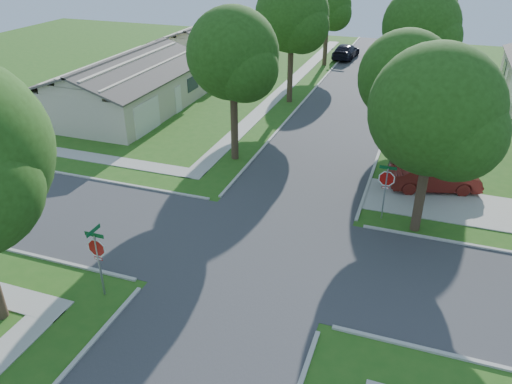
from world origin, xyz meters
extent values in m
plane|color=#285918|center=(0.00, 0.00, 0.00)|extent=(100.00, 100.00, 0.00)
cube|color=#333335|center=(0.00, 0.00, 0.00)|extent=(7.00, 100.00, 0.02)
cube|color=#9E9B91|center=(6.10, 26.00, 0.02)|extent=(1.20, 40.00, 0.04)
cube|color=#9E9B91|center=(-6.10, 26.00, 0.02)|extent=(1.20, 40.00, 0.04)
cube|color=#9E9B91|center=(7.90, 7.10, 0.03)|extent=(8.80, 3.60, 0.05)
cube|color=gray|center=(-4.70, -4.70, 1.35)|extent=(0.06, 0.06, 2.70)
cylinder|color=white|center=(-4.70, -4.70, 2.15)|extent=(1.05, 0.02, 1.05)
cylinder|color=#A90F0B|center=(-4.70, -4.70, 2.15)|extent=(0.90, 0.03, 0.90)
cube|color=#A90F0B|center=(-4.70, -4.70, 1.68)|extent=(0.34, 0.03, 0.12)
cube|color=white|center=(-4.70, -4.70, 1.68)|extent=(0.30, 0.03, 0.08)
cube|color=#0C5426|center=(-4.70, -4.70, 2.72)|extent=(0.80, 0.02, 0.16)
cube|color=#0C5426|center=(-4.70, -4.70, 2.90)|extent=(0.02, 0.80, 0.16)
cube|color=gray|center=(4.70, 4.70, 1.35)|extent=(0.06, 0.06, 2.70)
cylinder|color=white|center=(4.70, 4.70, 2.15)|extent=(1.05, 0.02, 1.05)
cylinder|color=#A90F0B|center=(4.70, 4.70, 2.15)|extent=(0.90, 0.03, 0.90)
cube|color=#A90F0B|center=(4.70, 4.70, 1.68)|extent=(0.34, 0.03, 0.12)
cube|color=white|center=(4.70, 4.70, 1.68)|extent=(0.30, 0.03, 0.08)
cube|color=#0C5426|center=(4.70, 4.70, 2.72)|extent=(0.80, 0.02, 0.16)
cube|color=#0C5426|center=(4.70, 4.70, 2.90)|extent=(0.02, 0.80, 0.16)
cylinder|color=#38281C|center=(4.70, 9.00, 1.98)|extent=(0.44, 0.44, 3.95)
sphere|color=#1F4110|center=(4.70, 9.00, 5.88)|extent=(4.80, 4.80, 4.80)
sphere|color=#1F4110|center=(5.54, 8.52, 5.28)|extent=(3.46, 3.46, 3.46)
sphere|color=#1F4110|center=(3.98, 9.60, 5.40)|extent=(3.26, 3.26, 3.26)
cylinder|color=#38281C|center=(4.70, 21.00, 2.15)|extent=(0.44, 0.44, 4.30)
sphere|color=#1F4110|center=(4.70, 21.00, 6.51)|extent=(5.40, 5.40, 5.40)
sphere|color=#1F4110|center=(5.65, 20.46, 5.84)|extent=(3.89, 3.89, 3.89)
sphere|color=#1F4110|center=(3.89, 21.68, 5.97)|extent=(3.67, 3.67, 3.67)
cylinder|color=#38281C|center=(4.70, 34.00, 2.10)|extent=(0.44, 0.44, 4.20)
sphere|color=#1F4110|center=(4.70, 34.00, 6.22)|extent=(5.00, 5.00, 5.00)
sphere|color=#1F4110|center=(5.58, 33.50, 5.60)|extent=(3.60, 3.60, 3.60)
sphere|color=#1F4110|center=(3.95, 34.62, 5.72)|extent=(3.40, 3.40, 3.40)
cylinder|color=#38281C|center=(-4.70, 9.00, 2.12)|extent=(0.44, 0.44, 4.25)
sphere|color=#1F4110|center=(-4.70, 9.00, 6.37)|extent=(5.20, 5.20, 5.20)
sphere|color=#1F4110|center=(-3.79, 8.48, 5.72)|extent=(3.74, 3.74, 3.74)
sphere|color=#1F4110|center=(-5.48, 9.65, 5.85)|extent=(3.54, 3.54, 3.54)
cylinder|color=#38281C|center=(-4.70, 21.00, 2.22)|extent=(0.44, 0.44, 4.44)
sphere|color=#1F4110|center=(-4.70, 21.00, 6.76)|extent=(5.60, 5.60, 5.60)
sphere|color=#1F4110|center=(-3.72, 20.44, 6.06)|extent=(4.03, 4.03, 4.03)
sphere|color=#1F4110|center=(-5.54, 21.70, 6.20)|extent=(3.81, 3.81, 3.81)
cylinder|color=#38281C|center=(-4.70, 34.00, 1.95)|extent=(0.44, 0.44, 3.90)
sphere|color=#1F4110|center=(-4.70, 34.00, 5.74)|extent=(4.60, 4.60, 4.60)
sphere|color=#1F4110|center=(-3.90, 33.54, 5.16)|extent=(3.31, 3.31, 3.31)
sphere|color=#1F4110|center=(-5.39, 34.58, 5.28)|extent=(3.13, 3.13, 3.13)
cylinder|color=#38281C|center=(6.30, 4.20, 1.77)|extent=(0.44, 0.44, 3.54)
sphere|color=#1F4110|center=(6.30, 4.20, 5.86)|extent=(5.60, 5.60, 5.60)
sphere|color=#1F4110|center=(7.28, 3.64, 5.16)|extent=(4.03, 4.03, 4.03)
sphere|color=#1F4110|center=(5.46, 4.90, 5.30)|extent=(3.81, 3.81, 3.81)
cube|color=silver|center=(11.97, 25.10, 1.10)|extent=(0.06, 3.20, 2.20)
cube|color=silver|center=(11.97, 29.65, 1.00)|extent=(0.06, 0.90, 2.00)
cube|color=#1E2633|center=(11.97, 32.25, 1.55)|extent=(0.06, 1.80, 1.10)
cube|color=#B4A68E|center=(-16.00, 15.00, 1.40)|extent=(8.00, 13.00, 2.80)
cube|color=#44403A|center=(-14.00, 15.00, 3.45)|extent=(4.42, 13.60, 1.56)
cube|color=#44403A|center=(-18.00, 15.00, 3.45)|extent=(4.42, 13.60, 1.56)
cube|color=silver|center=(-11.97, 11.10, 1.10)|extent=(0.06, 3.20, 2.20)
cube|color=silver|center=(-11.97, 15.65, 1.00)|extent=(0.06, 0.90, 2.00)
cube|color=#1E2633|center=(-11.97, 18.25, 1.55)|extent=(0.06, 1.80, 1.10)
cube|color=#B4A68E|center=(-16.00, 32.00, 1.40)|extent=(8.00, 13.00, 2.80)
cube|color=#44403A|center=(-14.00, 32.00, 3.45)|extent=(4.42, 13.60, 1.56)
cube|color=#44403A|center=(-18.00, 32.00, 3.45)|extent=(4.42, 13.60, 1.56)
cube|color=silver|center=(-11.97, 28.10, 1.10)|extent=(0.06, 3.20, 2.20)
cube|color=silver|center=(-11.97, 32.65, 1.00)|extent=(0.06, 0.90, 2.00)
cube|color=#1E2633|center=(-11.97, 35.25, 1.55)|extent=(0.06, 1.80, 1.10)
imported|color=#5B1812|center=(6.92, 8.70, 0.79)|extent=(5.05, 2.96, 1.57)
imported|color=black|center=(1.20, 28.86, 0.77)|extent=(2.40, 4.72, 1.54)
imported|color=black|center=(-3.20, 37.71, 0.76)|extent=(2.50, 5.35, 1.51)
camera|label=1|loc=(5.91, -17.07, 12.56)|focal=35.00mm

